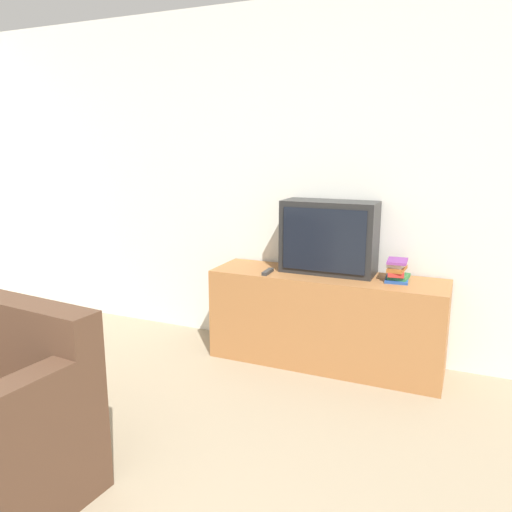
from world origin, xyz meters
name	(u,v)px	position (x,y,z in m)	size (l,w,h in m)	color
wall_back	(273,181)	(0.00, 3.03, 1.30)	(9.00, 0.06, 2.60)	silver
tv_stand	(325,320)	(0.53, 2.75, 0.33)	(1.66, 0.46, 0.67)	#9E6638
television	(329,237)	(0.51, 2.83, 0.93)	(0.67, 0.30, 0.52)	black
book_stack	(397,271)	(1.00, 2.80, 0.74)	(0.17, 0.23, 0.14)	#23478E
remote_on_stand	(268,272)	(0.12, 2.63, 0.68)	(0.04, 0.16, 0.02)	#2D2D2D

